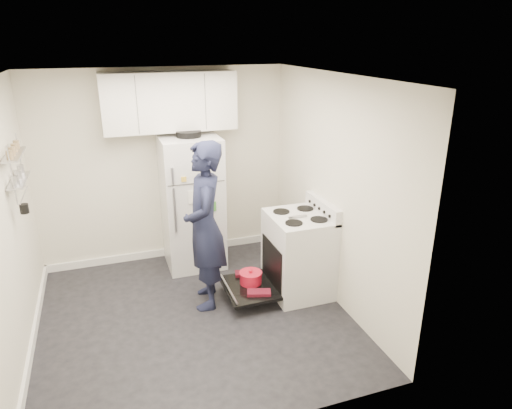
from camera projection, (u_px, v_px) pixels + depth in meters
name	position (u px, v px, depth m)	size (l,w,h in m)	color
room	(185.00, 212.00, 4.51)	(3.21, 3.21, 2.51)	black
electric_range	(297.00, 255.00, 5.27)	(0.66, 0.76, 1.10)	silver
open_oven_door	(250.00, 284.00, 5.22)	(0.55, 0.72, 0.21)	black
refrigerator	(192.00, 202.00, 5.80)	(0.72, 0.74, 1.77)	silver
upper_cabinets	(170.00, 102.00, 5.48)	(1.60, 0.33, 0.70)	silver
wall_shelf_rack	(17.00, 168.00, 4.30)	(0.14, 0.60, 0.61)	#B2B2B7
person	(205.00, 226.00, 4.88)	(0.68, 0.44, 1.86)	#171A33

